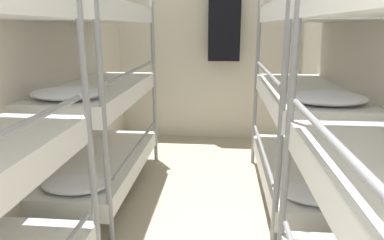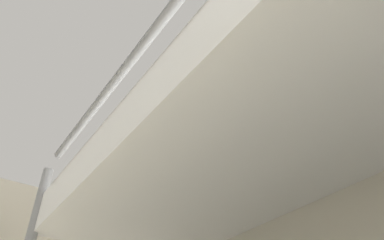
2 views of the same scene
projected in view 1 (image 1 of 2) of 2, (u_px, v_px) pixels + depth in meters
The scene contains 5 objects.
wall_left at pixel (8, 95), 2.47m from camera, with size 0.06×5.54×2.33m.
wall_back at pixel (208, 61), 4.99m from camera, with size 2.73×0.06×2.33m.
bunk_stack_left_far at pixel (98, 93), 3.21m from camera, with size 0.72×1.84×2.01m.
bunk_stack_right_far at pixel (305, 97), 3.05m from camera, with size 0.72×1.84×2.01m.
hanging_coat at pixel (224, 28), 4.71m from camera, with size 0.44×0.12×0.90m.
Camera 1 is at (0.21, 0.40, 1.64)m, focal length 32.00 mm.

